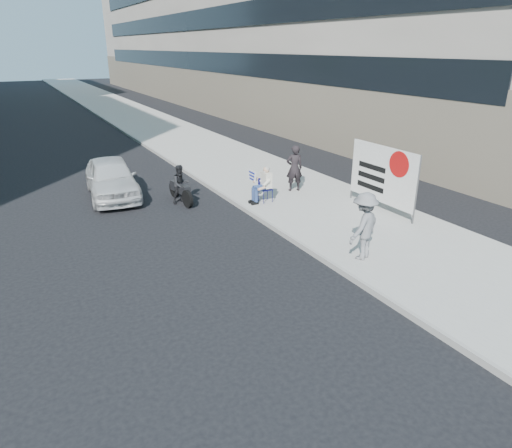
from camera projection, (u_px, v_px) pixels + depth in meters
ground at (299, 291)px, 10.76m from camera, size 160.00×160.00×0.00m
near_sidewalk at (176, 136)px, 28.86m from camera, size 5.00×120.00×0.15m
seated_protester at (263, 182)px, 16.21m from camera, size 0.83×1.12×1.31m
jogger at (364, 226)px, 11.79m from camera, size 1.33×1.05×1.81m
pedestrian_woman at (294, 168)px, 17.45m from camera, size 0.74×0.59×1.78m
protest_banner at (383, 175)px, 15.20m from camera, size 0.08×3.06×2.20m
white_sedan_near at (111, 178)px, 17.29m from camera, size 2.15×4.48×1.48m
motorcycle at (181, 186)px, 16.62m from camera, size 0.75×2.05×1.42m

